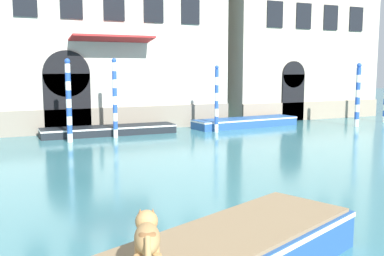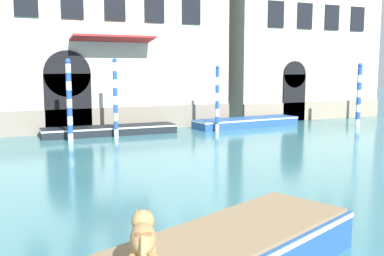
# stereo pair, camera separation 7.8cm
# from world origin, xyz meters

# --- Properties ---
(palazzo_right) EXTENTS (11.09, 6.13, 16.25)m
(palazzo_right) POSITION_xyz_m (17.38, 26.43, 8.10)
(palazzo_right) COLOR #BCB29E
(palazzo_right) RESTS_ON ground_plane
(dog_on_deck) EXTENTS (0.56, 1.10, 0.76)m
(dog_on_deck) POSITION_xyz_m (-0.76, 4.79, 1.25)
(dog_on_deck) COLOR tan
(dog_on_deck) RESTS_ON boat_foreground
(boat_moored_near_palazzo) EXTENTS (6.89, 1.60, 0.45)m
(boat_moored_near_palazzo) POSITION_xyz_m (3.12, 22.08, 0.24)
(boat_moored_near_palazzo) COLOR black
(boat_moored_near_palazzo) RESTS_ON ground_plane
(boat_moored_far) EXTENTS (6.64, 2.12, 0.50)m
(boat_moored_far) POSITION_xyz_m (11.19, 22.00, 0.27)
(boat_moored_far) COLOR #234C8C
(boat_moored_far) RESTS_ON ground_plane
(mooring_pole_0) EXTENTS (0.25, 0.25, 3.83)m
(mooring_pole_0) POSITION_xyz_m (0.88, 20.56, 1.93)
(mooring_pole_0) COLOR white
(mooring_pole_0) RESTS_ON ground_plane
(mooring_pole_1) EXTENTS (0.21, 0.21, 3.55)m
(mooring_pole_1) POSITION_xyz_m (8.59, 20.71, 1.79)
(mooring_pole_1) COLOR white
(mooring_pole_1) RESTS_ON ground_plane
(mooring_pole_2) EXTENTS (0.28, 0.28, 3.70)m
(mooring_pole_2) POSITION_xyz_m (17.15, 19.34, 1.87)
(mooring_pole_2) COLOR white
(mooring_pole_2) RESTS_ON ground_plane
(mooring_pole_3) EXTENTS (0.23, 0.23, 3.87)m
(mooring_pole_3) POSITION_xyz_m (3.16, 21.03, 1.95)
(mooring_pole_3) COLOR white
(mooring_pole_3) RESTS_ON ground_plane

